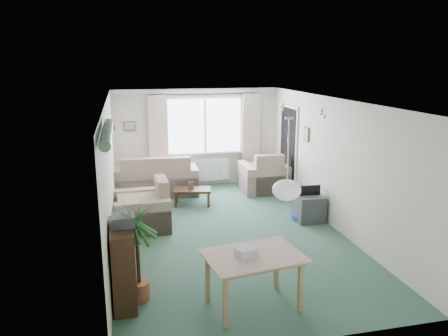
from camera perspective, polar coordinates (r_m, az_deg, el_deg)
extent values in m
plane|color=#315242|center=(8.01, 0.49, -8.52)|extent=(6.50, 6.50, 0.00)
cube|color=white|center=(10.72, -2.51, 5.53)|extent=(1.80, 0.03, 1.30)
cube|color=black|center=(10.56, -2.47, 9.61)|extent=(2.60, 0.03, 0.03)
cube|color=beige|center=(10.51, -8.58, 3.96)|extent=(0.45, 0.08, 2.00)
cube|color=beige|center=(10.92, 3.56, 4.46)|extent=(0.45, 0.08, 2.00)
cube|color=white|center=(10.89, -2.41, -0.23)|extent=(1.20, 0.10, 0.55)
cube|color=black|center=(10.31, 8.39, 2.25)|extent=(0.03, 0.95, 2.00)
sphere|color=white|center=(5.50, 8.19, -2.87)|extent=(0.36, 0.36, 0.36)
cylinder|color=#196626|center=(4.96, -15.04, 4.48)|extent=(1.60, 1.60, 0.12)
sphere|color=silver|center=(8.69, 7.56, 8.27)|extent=(0.20, 0.20, 0.20)
sphere|color=silver|center=(7.71, 12.80, 7.35)|extent=(0.20, 0.20, 0.20)
cube|color=brown|center=(10.54, -12.22, 5.36)|extent=(0.28, 0.03, 0.22)
cube|color=brown|center=(9.31, 10.72, 4.35)|extent=(0.03, 0.24, 0.30)
cube|color=beige|center=(10.30, -8.87, -0.80)|extent=(1.94, 1.10, 0.95)
cube|color=beige|center=(10.46, 5.25, -0.41)|extent=(1.11, 1.05, 0.96)
cube|color=tan|center=(8.26, -10.78, -4.62)|extent=(1.02, 1.07, 0.93)
cube|color=black|center=(9.49, -4.15, -3.78)|extent=(0.87, 0.59, 0.36)
cube|color=brown|center=(9.41, -4.34, -2.28)|extent=(0.12, 0.05, 0.16)
cube|color=black|center=(5.85, -13.04, -12.14)|extent=(0.31, 0.86, 1.04)
cube|color=#3F4045|center=(5.64, -13.03, -6.59)|extent=(0.29, 0.36, 0.14)
cylinder|color=#21612C|center=(5.79, -11.21, -10.73)|extent=(0.67, 0.67, 1.33)
cube|color=#A18357|center=(5.69, 3.81, -14.55)|extent=(1.19, 0.88, 0.68)
cube|color=silver|center=(5.49, 2.94, -10.98)|extent=(0.30, 0.26, 0.12)
cube|color=#3B3B41|center=(8.71, 10.99, -5.10)|extent=(0.54, 0.59, 0.51)
cylinder|color=navy|center=(8.82, 10.46, -6.25)|extent=(0.53, 0.53, 0.10)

